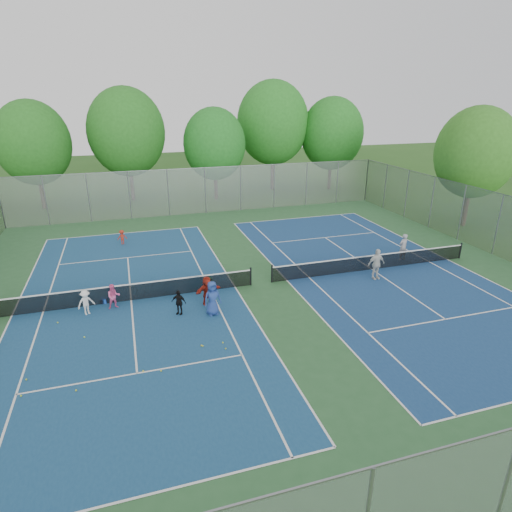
{
  "coord_description": "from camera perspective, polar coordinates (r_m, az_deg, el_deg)",
  "views": [
    {
      "loc": [
        -6.71,
        -20.63,
        9.88
      ],
      "look_at": [
        0.0,
        1.0,
        1.3
      ],
      "focal_mm": 30.0,
      "sensor_mm": 36.0,
      "label": 1
    }
  ],
  "objects": [
    {
      "name": "tennis_ball_11",
      "position": [
        17.34,
        -14.81,
        -14.65
      ],
      "size": [
        0.07,
        0.07,
        0.07
      ],
      "primitive_type": "sphere",
      "color": "gold",
      "rests_on": "ground"
    },
    {
      "name": "ball_hopper",
      "position": [
        23.38,
        -6.33,
        -3.58
      ],
      "size": [
        0.4,
        0.4,
        0.59
      ],
      "primitive_type": "cube",
      "rotation": [
        0.0,
        0.0,
        0.43
      ],
      "color": "green",
      "rests_on": "ground"
    },
    {
      "name": "tree_nl",
      "position": [
        43.77,
        -16.88,
        15.53
      ],
      "size": [
        7.2,
        7.2,
        10.69
      ],
      "color": "#443326",
      "rests_on": "ground"
    },
    {
      "name": "teen_court_b",
      "position": [
        25.08,
        15.75,
        -1.05
      ],
      "size": [
        1.07,
        0.48,
        1.8
      ],
      "primitive_type": "imported",
      "rotation": [
        0.0,
        0.0,
        0.04
      ],
      "color": "silver",
      "rests_on": "ground"
    },
    {
      "name": "ball_crate",
      "position": [
        23.01,
        -19.61,
        -5.63
      ],
      "size": [
        0.37,
        0.37,
        0.26
      ],
      "primitive_type": "cube",
      "rotation": [
        0.0,
        0.0,
        -0.29
      ],
      "color": "blue",
      "rests_on": "ground"
    },
    {
      "name": "student_b",
      "position": [
        22.09,
        -18.45,
        -5.14
      ],
      "size": [
        0.68,
        0.57,
        1.27
      ],
      "primitive_type": "imported",
      "rotation": [
        0.0,
        0.0,
        0.15
      ],
      "color": "pink",
      "rests_on": "ground"
    },
    {
      "name": "tennis_ball_9",
      "position": [
        18.39,
        -7.3,
        -11.8
      ],
      "size": [
        0.07,
        0.07,
        0.07
      ],
      "primitive_type": "sphere",
      "color": "gold",
      "rests_on": "ground"
    },
    {
      "name": "student_d",
      "position": [
        20.75,
        -10.26,
        -6.1
      ],
      "size": [
        0.78,
        0.64,
        1.25
      ],
      "primitive_type": "imported",
      "rotation": [
        0.0,
        0.0,
        -0.55
      ],
      "color": "black",
      "rests_on": "ground"
    },
    {
      "name": "tennis_ball_6",
      "position": [
        22.21,
        -5.39,
        -5.66
      ],
      "size": [
        0.07,
        0.07,
        0.07
      ],
      "primitive_type": "sphere",
      "color": "#BDDE33",
      "rests_on": "ground"
    },
    {
      "name": "tree_nc",
      "position": [
        42.77,
        -5.56,
        14.63
      ],
      "size": [
        6.0,
        6.0,
        8.85
      ],
      "color": "#443326",
      "rests_on": "ground"
    },
    {
      "name": "tennis_ball_4",
      "position": [
        18.1,
        -4.07,
        -12.27
      ],
      "size": [
        0.07,
        0.07,
        0.07
      ],
      "primitive_type": "sphere",
      "color": "gold",
      "rests_on": "ground"
    },
    {
      "name": "tree_side_e",
      "position": [
        37.25,
        27.24,
        12.15
      ],
      "size": [
        6.0,
        6.0,
        9.2
      ],
      "color": "#443326",
      "rests_on": "ground"
    },
    {
      "name": "tree_ne",
      "position": [
        48.0,
        10.11,
        15.76
      ],
      "size": [
        6.6,
        6.6,
        9.77
      ],
      "color": "#443326",
      "rests_on": "ground"
    },
    {
      "name": "net_right",
      "position": [
        26.5,
        15.28,
        -0.85
      ],
      "size": [
        12.87,
        0.1,
        0.91
      ],
      "primitive_type": "cube",
      "color": "black",
      "rests_on": "ground"
    },
    {
      "name": "student_c",
      "position": [
        21.95,
        -21.73,
        -5.77
      ],
      "size": [
        0.93,
        0.76,
        1.25
      ],
      "primitive_type": "imported",
      "rotation": [
        0.0,
        0.0,
        0.44
      ],
      "color": "white",
      "rests_on": "ground"
    },
    {
      "name": "student_f",
      "position": [
        21.47,
        -6.53,
        -4.58
      ],
      "size": [
        1.44,
        0.85,
        1.48
      ],
      "primitive_type": "imported",
      "rotation": [
        0.0,
        0.0,
        0.32
      ],
      "color": "#B02819",
      "rests_on": "ground"
    },
    {
      "name": "tennis_ball_8",
      "position": [
        17.67,
        -28.83,
        -16.06
      ],
      "size": [
        0.07,
        0.07,
        0.07
      ],
      "primitive_type": "sphere",
      "color": "#ACD130",
      "rests_on": "ground"
    },
    {
      "name": "fence_east",
      "position": [
        31.68,
        29.52,
        3.61
      ],
      "size": [
        0.1,
        32.0,
        4.0
      ],
      "primitive_type": "cube",
      "rotation": [
        0.0,
        0.0,
        1.57
      ],
      "color": "gray",
      "rests_on": "ground"
    },
    {
      "name": "tennis_ball_5",
      "position": [
        17.19,
        -12.54,
        -14.76
      ],
      "size": [
        0.07,
        0.07,
        0.07
      ],
      "primitive_type": "sphere",
      "color": "gold",
      "rests_on": "ground"
    },
    {
      "name": "child_far_baseline",
      "position": [
        31.37,
        -17.42,
        2.41
      ],
      "size": [
        0.73,
        0.49,
        1.05
      ],
      "primitive_type": "imported",
      "rotation": [
        0.0,
        0.0,
        3.31
      ],
      "color": "#A72817",
      "rests_on": "ground"
    },
    {
      "name": "tree_nw",
      "position": [
        43.44,
        -27.6,
        13.22
      ],
      "size": [
        6.4,
        6.4,
        9.58
      ],
      "color": "#443326",
      "rests_on": "ground"
    },
    {
      "name": "fence_south",
      "position": [
        11.34,
        29.81,
        -26.71
      ],
      "size": [
        32.0,
        0.1,
        4.0
      ],
      "primitive_type": "cube",
      "color": "gray",
      "rests_on": "ground"
    },
    {
      "name": "tree_nr",
      "position": [
        47.4,
        2.26,
        17.3
      ],
      "size": [
        7.6,
        7.6,
        11.42
      ],
      "color": "#443326",
      "rests_on": "ground"
    },
    {
      "name": "fence_north",
      "position": [
        38.07,
        -6.78,
        8.65
      ],
      "size": [
        32.0,
        0.1,
        4.0
      ],
      "primitive_type": "cube",
      "color": "gray",
      "rests_on": "ground"
    },
    {
      "name": "tennis_ball_0",
      "position": [
        18.44,
        -28.28,
        -14.35
      ],
      "size": [
        0.07,
        0.07,
        0.07
      ],
      "primitive_type": "sphere",
      "color": "#AFC62E",
      "rests_on": "ground"
    },
    {
      "name": "tennis_ball_3",
      "position": [
        17.13,
        -22.86,
        -16.23
      ],
      "size": [
        0.07,
        0.07,
        0.07
      ],
      "primitive_type": "sphere",
      "color": "#BECC2F",
      "rests_on": "ground"
    },
    {
      "name": "court_pad",
      "position": [
        23.84,
        0.71,
        -3.72
      ],
      "size": [
        32.0,
        32.0,
        0.01
      ],
      "primitive_type": "cube",
      "color": "#2A592F",
      "rests_on": "ground"
    },
    {
      "name": "student_e",
      "position": [
        20.41,
        -5.83,
        -5.62
      ],
      "size": [
        0.92,
        0.69,
        1.7
      ],
      "primitive_type": "imported",
      "rotation": [
        0.0,
        0.0,
        0.19
      ],
      "color": "#27438F",
      "rests_on": "ground"
    },
    {
      "name": "instructor",
      "position": [
        28.51,
        19.02,
        1.14
      ],
      "size": [
        0.69,
        0.52,
        1.73
      ],
      "primitive_type": "imported",
      "rotation": [
        0.0,
        0.0,
        3.31
      ],
      "color": "#98999B",
      "rests_on": "ground"
    },
    {
      "name": "net_left",
      "position": [
        22.69,
        -16.42,
        -4.71
      ],
      "size": [
        12.87,
        0.1,
        0.91
      ],
      "primitive_type": "cube",
      "color": "black",
      "rests_on": "ground"
    },
    {
      "name": "court_right",
      "position": [
        26.66,
        15.19,
        -1.73
      ],
      "size": [
        10.97,
        23.77,
        0.01
      ],
      "primitive_type": "cube",
      "color": "navy",
      "rests_on": "court_pad"
    },
    {
      "name": "tennis_ball_2",
      "position": [
        21.89,
        -24.92,
        -8.09
      ],
      "size": [
        0.07,
        0.07,
        0.07
      ],
      "primitive_type": "sphere",
      "color": "#AEC62E",
      "rests_on": "ground"
    },
    {
      "name": "tennis_ball_1",
      "position": [
        20.22,
        -21.91,
        -10.05
      ],
      "size": [
        0.07,
        0.07,
        0.07
      ],
      "primitive_type": "sphere",
      "color": "#CFF438",
      "rests_on": "ground"
    },
    {
      "name": "tennis_ball_7",
      "position": [
        18.49,
        -4.44,
        -11.49
      ],
      "size": [
        0.07,
        0.07,
        0.07
      ],
      "primitive_type": "sphere",
      "color": "#C3E334",
      "rests_on": "ground"
    },
    {
      "name": "ground",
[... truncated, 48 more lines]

